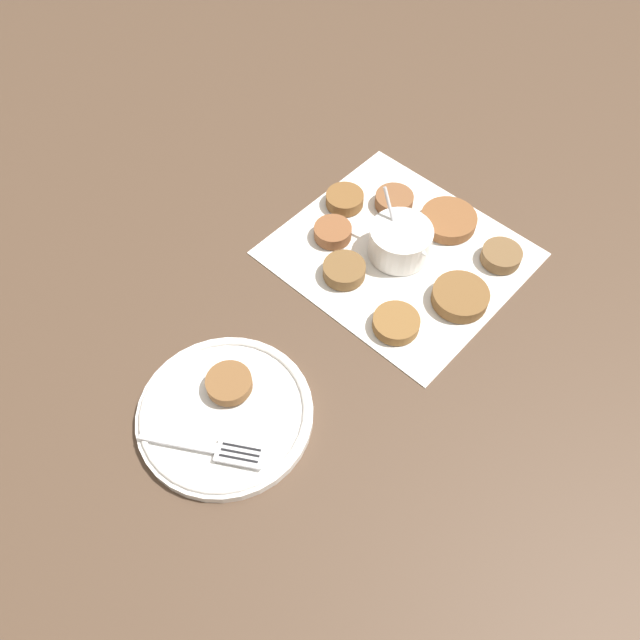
{
  "coord_description": "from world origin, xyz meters",
  "views": [
    {
      "loc": [
        0.39,
        -0.48,
        0.71
      ],
      "look_at": [
        0.02,
        -0.2,
        0.02
      ],
      "focal_mm": 35.0,
      "sensor_mm": 36.0,
      "label": 1
    }
  ],
  "objects_px": {
    "serving_plate": "(225,413)",
    "fritter_on_plate": "(229,383)",
    "sauce_bowl": "(400,243)",
    "fork": "(216,449)"
  },
  "relations": [
    {
      "from": "serving_plate",
      "to": "fritter_on_plate",
      "type": "xyz_separation_m",
      "value": [
        -0.02,
        0.02,
        0.02
      ]
    },
    {
      "from": "fritter_on_plate",
      "to": "sauce_bowl",
      "type": "bearing_deg",
      "value": 97.95
    },
    {
      "from": "sauce_bowl",
      "to": "fork",
      "type": "distance_m",
      "value": 0.39
    },
    {
      "from": "sauce_bowl",
      "to": "fork",
      "type": "xyz_separation_m",
      "value": [
        0.11,
        -0.38,
        -0.0
      ]
    },
    {
      "from": "serving_plate",
      "to": "fritter_on_plate",
      "type": "height_order",
      "value": "fritter_on_plate"
    },
    {
      "from": "fritter_on_plate",
      "to": "fork",
      "type": "distance_m",
      "value": 0.08
    },
    {
      "from": "serving_plate",
      "to": "fork",
      "type": "height_order",
      "value": "fork"
    },
    {
      "from": "sauce_bowl",
      "to": "fritter_on_plate",
      "type": "xyz_separation_m",
      "value": [
        0.04,
        -0.32,
        0.0
      ]
    },
    {
      "from": "sauce_bowl",
      "to": "serving_plate",
      "type": "distance_m",
      "value": 0.35
    },
    {
      "from": "serving_plate",
      "to": "fork",
      "type": "bearing_deg",
      "value": -43.15
    }
  ]
}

